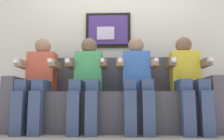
{
  "coord_description": "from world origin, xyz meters",
  "views": [
    {
      "loc": [
        0.11,
        -2.53,
        0.32
      ],
      "look_at": [
        0.0,
        0.15,
        0.7
      ],
      "focal_mm": 38.18,
      "sensor_mm": 36.0,
      "label": 1
    }
  ],
  "objects_px": {
    "person_leftmost": "(38,79)",
    "person_rightmost": "(188,78)",
    "person_left_center": "(87,78)",
    "person_right_center": "(137,78)",
    "couch": "(113,104)"
  },
  "relations": [
    {
      "from": "person_leftmost",
      "to": "person_rightmost",
      "type": "distance_m",
      "value": 1.7
    },
    {
      "from": "person_left_center",
      "to": "person_right_center",
      "type": "bearing_deg",
      "value": 0.0
    },
    {
      "from": "couch",
      "to": "person_leftmost",
      "type": "bearing_deg",
      "value": -168.79
    },
    {
      "from": "person_leftmost",
      "to": "person_right_center",
      "type": "relative_size",
      "value": 1.0
    },
    {
      "from": "person_left_center",
      "to": "person_right_center",
      "type": "distance_m",
      "value": 0.57
    },
    {
      "from": "couch",
      "to": "person_right_center",
      "type": "distance_m",
      "value": 0.44
    },
    {
      "from": "couch",
      "to": "person_leftmost",
      "type": "xyz_separation_m",
      "value": [
        -0.85,
        -0.17,
        0.29
      ]
    },
    {
      "from": "person_leftmost",
      "to": "person_left_center",
      "type": "relative_size",
      "value": 1.0
    },
    {
      "from": "person_leftmost",
      "to": "person_rightmost",
      "type": "bearing_deg",
      "value": 0.0
    },
    {
      "from": "person_right_center",
      "to": "person_rightmost",
      "type": "xyz_separation_m",
      "value": [
        0.57,
        0.0,
        0.0
      ]
    },
    {
      "from": "couch",
      "to": "person_right_center",
      "type": "relative_size",
      "value": 2.18
    },
    {
      "from": "person_leftmost",
      "to": "person_right_center",
      "type": "xyz_separation_m",
      "value": [
        1.14,
        0.0,
        0.0
      ]
    },
    {
      "from": "person_rightmost",
      "to": "couch",
      "type": "bearing_deg",
      "value": 168.79
    },
    {
      "from": "person_left_center",
      "to": "person_rightmost",
      "type": "height_order",
      "value": "same"
    },
    {
      "from": "person_leftmost",
      "to": "person_rightmost",
      "type": "xyz_separation_m",
      "value": [
        1.7,
        0.0,
        0.0
      ]
    }
  ]
}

